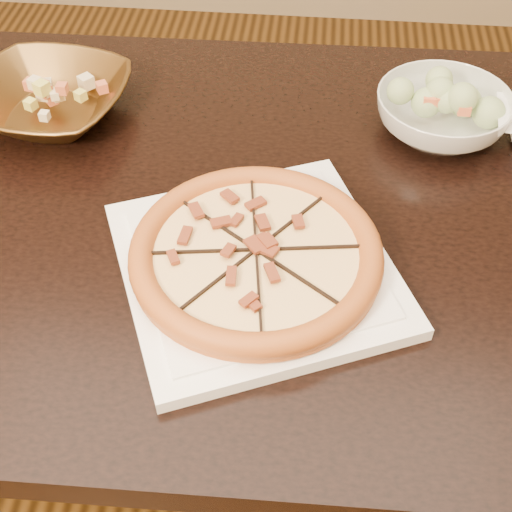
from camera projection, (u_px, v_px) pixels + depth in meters
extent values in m
cube|color=#533312|center=(200.00, 495.00, 1.47)|extent=(4.00, 4.00, 0.02)
cube|color=black|center=(186.00, 209.00, 0.98)|extent=(1.31, 0.86, 0.04)
cylinder|color=black|center=(503.00, 252.00, 1.44)|extent=(0.07, 0.07, 0.71)
cube|color=white|center=(256.00, 268.00, 0.86)|extent=(0.41, 0.41, 0.02)
cube|color=white|center=(256.00, 262.00, 0.86)|extent=(0.35, 0.35, 0.00)
cylinder|color=#B45121|center=(256.00, 257.00, 0.85)|extent=(0.30, 0.30, 0.01)
torus|color=#B45121|center=(256.00, 253.00, 0.84)|extent=(0.30, 0.30, 0.03)
cylinder|color=beige|center=(256.00, 253.00, 0.84)|extent=(0.24, 0.24, 0.01)
cube|color=black|center=(256.00, 250.00, 0.84)|extent=(0.05, 0.30, 0.01)
cube|color=black|center=(256.00, 250.00, 0.84)|extent=(0.24, 0.18, 0.01)
cube|color=black|center=(256.00, 250.00, 0.84)|extent=(0.30, 0.05, 0.01)
cube|color=black|center=(256.00, 250.00, 0.84)|extent=(0.18, 0.24, 0.01)
cube|color=maroon|center=(274.00, 248.00, 0.84)|extent=(0.03, 0.02, 0.00)
cube|color=maroon|center=(294.00, 237.00, 0.85)|extent=(0.03, 0.02, 0.00)
cube|color=maroon|center=(302.00, 218.00, 0.88)|extent=(0.03, 0.03, 0.00)
cube|color=maroon|center=(267.00, 233.00, 0.86)|extent=(0.02, 0.03, 0.00)
cube|color=maroon|center=(262.00, 215.00, 0.88)|extent=(0.01, 0.02, 0.00)
cube|color=maroon|center=(241.00, 201.00, 0.90)|extent=(0.02, 0.03, 0.00)
cube|color=maroon|center=(239.00, 229.00, 0.86)|extent=(0.03, 0.03, 0.00)
cube|color=maroon|center=(213.00, 225.00, 0.87)|extent=(0.03, 0.02, 0.00)
cube|color=maroon|center=(181.00, 232.00, 0.86)|extent=(0.03, 0.02, 0.00)
cube|color=maroon|center=(216.00, 250.00, 0.84)|extent=(0.03, 0.02, 0.00)
cube|color=maroon|center=(196.00, 266.00, 0.82)|extent=(0.03, 0.02, 0.00)
cube|color=maroon|center=(239.00, 260.00, 0.83)|extent=(0.03, 0.03, 0.00)
cube|color=maroon|center=(234.00, 279.00, 0.81)|extent=(0.02, 0.03, 0.00)
cube|color=maroon|center=(246.00, 302.00, 0.78)|extent=(0.01, 0.02, 0.00)
cube|color=maroon|center=(263.00, 270.00, 0.82)|extent=(0.02, 0.03, 0.00)
cube|color=maroon|center=(286.00, 282.00, 0.80)|extent=(0.03, 0.03, 0.00)
cube|color=maroon|center=(321.00, 284.00, 0.80)|extent=(0.03, 0.02, 0.00)
cube|color=maroon|center=(292.00, 256.00, 0.83)|extent=(0.03, 0.02, 0.00)
imported|color=brown|center=(49.00, 100.00, 1.07)|extent=(0.27, 0.27, 0.06)
cube|color=beige|center=(43.00, 75.00, 1.04)|extent=(0.03, 0.03, 0.03)
cube|color=#BB5A37|center=(54.00, 74.00, 1.04)|extent=(0.03, 0.03, 0.03)
cube|color=#C9C34D|center=(63.00, 69.00, 1.05)|extent=(0.03, 0.03, 0.03)
cube|color=beige|center=(68.00, 62.00, 1.07)|extent=(0.03, 0.03, 0.03)
cube|color=#BB5A37|center=(46.00, 72.00, 1.05)|extent=(0.03, 0.03, 0.03)
cube|color=#C9C34D|center=(46.00, 66.00, 1.06)|extent=(0.03, 0.03, 0.03)
cube|color=beige|center=(40.00, 61.00, 1.07)|extent=(0.03, 0.03, 0.03)
cube|color=#BB5A37|center=(42.00, 75.00, 1.04)|extent=(0.03, 0.03, 0.03)
cube|color=#C9C34D|center=(34.00, 72.00, 1.05)|extent=(0.03, 0.03, 0.03)
cube|color=beige|center=(22.00, 72.00, 1.05)|extent=(0.03, 0.03, 0.03)
cube|color=#BB5A37|center=(9.00, 77.00, 1.04)|extent=(0.03, 0.03, 0.03)
cube|color=#C9C34D|center=(35.00, 77.00, 1.04)|extent=(0.03, 0.03, 0.03)
cube|color=beige|center=(27.00, 82.00, 1.03)|extent=(0.03, 0.03, 0.03)
cube|color=#BB5A37|center=(23.00, 90.00, 1.02)|extent=(0.03, 0.03, 0.03)
cube|color=#C9C34D|center=(42.00, 77.00, 1.04)|extent=(0.03, 0.03, 0.03)
cube|color=beige|center=(42.00, 83.00, 1.03)|extent=(0.03, 0.03, 0.03)
cube|color=#BB5A37|center=(49.00, 87.00, 1.02)|extent=(0.03, 0.03, 0.03)
cube|color=#C9C34D|center=(63.00, 89.00, 1.02)|extent=(0.03, 0.03, 0.03)
cube|color=beige|center=(49.00, 77.00, 1.04)|extent=(0.03, 0.03, 0.03)
imported|color=silver|center=(442.00, 114.00, 1.04)|extent=(0.26, 0.26, 0.06)
sphere|color=#AEBA7F|center=(449.00, 85.00, 1.01)|extent=(0.04, 0.04, 0.04)
sphere|color=#AEBA7F|center=(458.00, 81.00, 1.02)|extent=(0.04, 0.04, 0.04)
sphere|color=#AEBA7F|center=(451.00, 71.00, 1.03)|extent=(0.04, 0.04, 0.04)
sphere|color=#AEBA7F|center=(444.00, 82.00, 1.02)|extent=(0.04, 0.04, 0.04)
sphere|color=#AEBA7F|center=(429.00, 80.00, 1.02)|extent=(0.04, 0.04, 0.04)
sphere|color=#AEBA7F|center=(447.00, 85.00, 1.01)|extent=(0.04, 0.04, 0.04)
sphere|color=#AEBA7F|center=(442.00, 92.00, 1.00)|extent=(0.04, 0.04, 0.04)
sphere|color=#AEBA7F|center=(456.00, 101.00, 0.98)|extent=(0.04, 0.04, 0.04)
sphere|color=#AEBA7F|center=(456.00, 89.00, 1.00)|extent=(0.04, 0.04, 0.04)
cube|color=#E16234|center=(462.00, 84.00, 1.03)|extent=(0.02, 0.02, 0.01)
cube|color=#E16234|center=(438.00, 79.00, 1.04)|extent=(0.02, 0.02, 0.01)
cube|color=#E16234|center=(426.00, 90.00, 1.02)|extent=(0.02, 0.02, 0.01)
cube|color=#E16234|center=(444.00, 102.00, 1.00)|extent=(0.02, 0.02, 0.01)
cube|color=#E16234|center=(467.00, 98.00, 1.00)|extent=(0.02, 0.02, 0.01)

